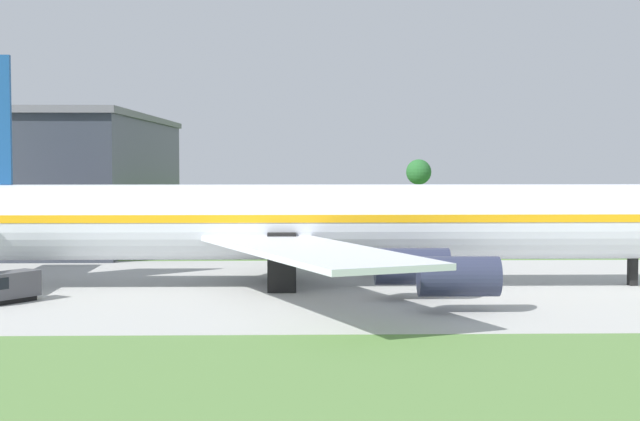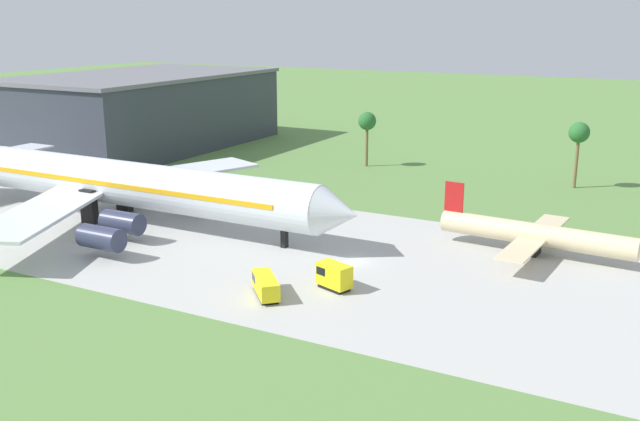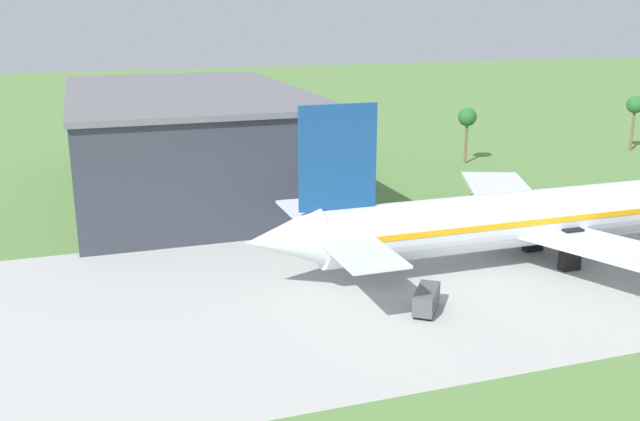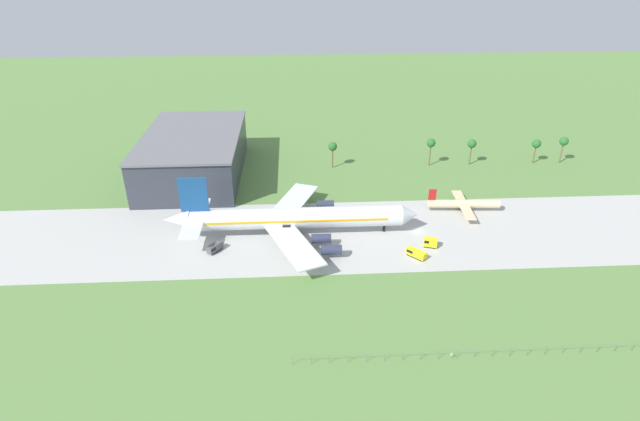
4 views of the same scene
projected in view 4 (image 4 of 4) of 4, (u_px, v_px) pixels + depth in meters
name	position (u px, v px, depth m)	size (l,w,h in m)	color
ground_plane	(417.00, 232.00, 158.79)	(600.00, 600.00, 0.00)	#5B8442
taxiway_strip	(417.00, 232.00, 158.79)	(320.00, 44.00, 0.02)	#B2B2AD
jet_airliner	(293.00, 218.00, 155.18)	(79.18, 55.86, 20.10)	silver
regional_aircraft	(463.00, 204.00, 170.29)	(24.52, 22.12, 8.12)	beige
baggage_tug	(430.00, 242.00, 150.22)	(4.42, 3.19, 2.91)	black
fuel_truck	(416.00, 253.00, 145.47)	(5.59, 5.76, 2.24)	black
catering_van	(214.00, 248.00, 147.93)	(4.70, 5.40, 2.42)	black
perimeter_fence	(475.00, 352.00, 109.55)	(80.10, 0.10, 2.10)	slate
no_stopping_sign	(451.00, 356.00, 109.20)	(0.44, 0.08, 1.68)	gray
terminal_building	(194.00, 155.00, 195.37)	(36.72, 61.20, 16.78)	#333842
palm_tree_row	(468.00, 144.00, 204.02)	(99.53, 3.60, 11.64)	brown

